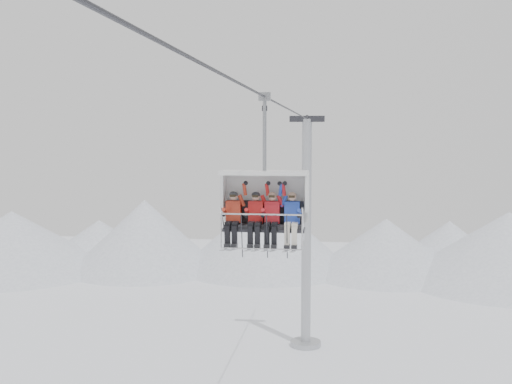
# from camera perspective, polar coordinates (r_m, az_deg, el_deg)

# --- Properties ---
(ridgeline) EXTENTS (72.00, 21.00, 7.00)m
(ridgeline) POSITION_cam_1_polar(r_m,az_deg,el_deg) (57.80, 4.00, -4.50)
(ridgeline) COLOR white
(ridgeline) RESTS_ON ground
(lift_tower_right) EXTENTS (2.00, 1.80, 13.48)m
(lift_tower_right) POSITION_cam_1_polar(r_m,az_deg,el_deg) (37.48, 4.49, -5.07)
(lift_tower_right) COLOR #A0A3A7
(lift_tower_right) RESTS_ON ground
(haul_cable) EXTENTS (0.06, 50.00, 0.06)m
(haul_cable) POSITION_cam_1_polar(r_m,az_deg,el_deg) (15.04, -0.00, 8.87)
(haul_cable) COLOR #2B2B30
(haul_cable) RESTS_ON lift_tower_left
(chairlift_carrier) EXTENTS (2.26, 1.17, 3.98)m
(chairlift_carrier) POSITION_cam_1_polar(r_m,az_deg,el_deg) (16.85, 0.81, -0.58)
(chairlift_carrier) COLOR black
(chairlift_carrier) RESTS_ON haul_cable
(skier_far_left) EXTENTS (0.39, 1.69, 1.55)m
(skier_far_left) POSITION_cam_1_polar(r_m,az_deg,el_deg) (16.72, -2.06, -2.22)
(skier_far_left) COLOR #B1311E
(skier_far_left) RESTS_ON chairlift_carrier
(skier_center_left) EXTENTS (0.39, 1.69, 1.55)m
(skier_center_left) POSITION_cam_1_polar(r_m,az_deg,el_deg) (16.63, -0.05, -2.25)
(skier_center_left) COLOR #B41A19
(skier_center_left) RESTS_ON chairlift_carrier
(skier_center_right) EXTENTS (0.39, 1.69, 1.55)m
(skier_center_right) POSITION_cam_1_polar(r_m,az_deg,el_deg) (16.58, 1.42, -2.28)
(skier_center_right) COLOR red
(skier_center_right) RESTS_ON chairlift_carrier
(skier_far_right) EXTENTS (0.39, 1.69, 1.55)m
(skier_far_right) POSITION_cam_1_polar(r_m,az_deg,el_deg) (16.53, 3.19, -2.30)
(skier_far_right) COLOR #2442B0
(skier_far_right) RESTS_ON chairlift_carrier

